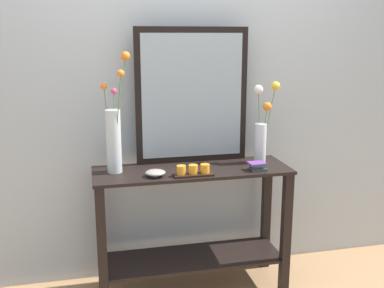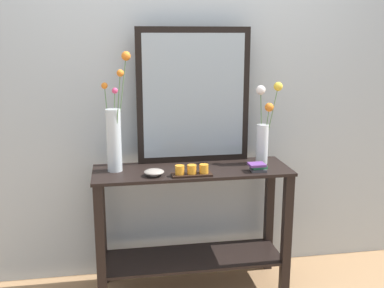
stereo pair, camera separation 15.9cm
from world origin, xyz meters
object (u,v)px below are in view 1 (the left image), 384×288
at_px(vase_right, 262,129).
at_px(mirror_leaning, 192,96).
at_px(decorative_bowl, 155,173).
at_px(candle_tray, 193,171).
at_px(console_table, 192,217).
at_px(book_stack, 258,166).
at_px(tall_vase_left, 114,134).

bearing_deg(vase_right, mirror_leaning, 165.39).
bearing_deg(decorative_bowl, candle_tray, -8.26).
distance_m(console_table, book_stack, 0.55).
bearing_deg(decorative_bowl, console_table, 23.32).
relative_size(mirror_leaning, decorative_bowl, 7.22).
xyz_separation_m(decorative_bowl, book_stack, (0.65, -0.01, 0.00)).
distance_m(tall_vase_left, vase_right, 0.97).
height_order(console_table, mirror_leaning, mirror_leaning).
distance_m(tall_vase_left, decorative_bowl, 0.35).
bearing_deg(tall_vase_left, decorative_bowl, -33.28).
height_order(console_table, vase_right, vase_right).
bearing_deg(book_stack, mirror_leaning, 140.61).
relative_size(mirror_leaning, book_stack, 7.64).
relative_size(vase_right, decorative_bowl, 4.36).
height_order(candle_tray, decorative_bowl, candle_tray).
xyz_separation_m(console_table, candle_tray, (-0.03, -0.14, 0.36)).
bearing_deg(candle_tray, book_stack, 3.51).
xyz_separation_m(tall_vase_left, decorative_bowl, (0.23, -0.15, -0.22)).
bearing_deg(console_table, mirror_leaning, 77.20).
bearing_deg(vase_right, book_stack, -117.11).
distance_m(mirror_leaning, vase_right, 0.51).
distance_m(console_table, candle_tray, 0.39).
height_order(vase_right, candle_tray, vase_right).
bearing_deg(console_table, decorative_bowl, -156.68).
relative_size(console_table, vase_right, 2.34).
bearing_deg(decorative_bowl, mirror_leaning, 44.54).
bearing_deg(vase_right, decorative_bowl, -167.06).
bearing_deg(tall_vase_left, vase_right, 1.27).
xyz_separation_m(candle_tray, decorative_bowl, (-0.23, 0.03, -0.00)).
bearing_deg(mirror_leaning, book_stack, -39.39).
bearing_deg(tall_vase_left, console_table, -4.85).
distance_m(tall_vase_left, candle_tray, 0.53).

